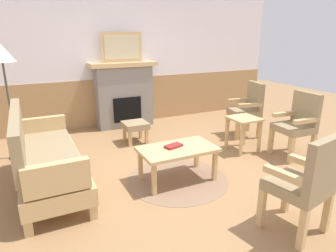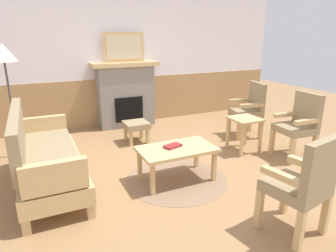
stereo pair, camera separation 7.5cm
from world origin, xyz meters
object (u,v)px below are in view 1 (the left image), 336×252
Objects in this scene: armchair_by_window_left at (298,122)px; floor_lamp_by_couch at (2,60)px; couch at (46,159)px; side_table at (244,125)px; footstool at (135,126)px; armchair_front_left at (306,181)px; armchair_near_fireplace at (248,107)px; book_on_table at (173,146)px; fireplace at (124,94)px; framed_picture at (122,47)px; coffee_table at (178,152)px.

floor_lamp_by_couch is (-3.84, 1.79, 0.91)m from armchair_by_window_left.
side_table is at bearing -0.97° from couch.
footstool is 2.19m from floor_lamp_by_couch.
armchair_near_fireplace is at bearing 59.61° from armchair_front_left.
footstool is at bearing 141.92° from side_table.
couch is 1.54m from book_on_table.
fireplace reaches higher than armchair_near_fireplace.
floor_lamp_by_couch is at bearing -156.74° from framed_picture.
fireplace is at bearing 86.94° from coffee_table.
book_on_table is (-0.17, -2.51, -1.10)m from framed_picture.
fireplace is 0.72× the size of couch.
footstool is 0.41× the size of armchair_front_left.
armchair_near_fireplace and armchair_by_window_left have the same top height.
footstool is at bearing 140.94° from armchair_by_window_left.
armchair_by_window_left is (0.03, -1.08, 0.00)m from armchair_near_fireplace.
coffee_table is at bearing -49.88° from book_on_table.
armchair_by_window_left and armchair_front_left have the same top height.
armchair_front_left reaches higher than book_on_table.
side_table reaches higher than coffee_table.
armchair_near_fireplace is 3.99m from floor_lamp_by_couch.
armchair_by_window_left is 0.79m from side_table.
couch is 1.84× the size of armchair_front_left.
floor_lamp_by_couch reaches higher than couch.
fireplace is 2.57m from coffee_table.
floor_lamp_by_couch is at bearing 137.70° from book_on_table.
fireplace reaches higher than armchair_by_window_left.
book_on_table is 0.23× the size of armchair_by_window_left.
couch reaches higher than footstool.
armchair_near_fireplace is 2.82m from armchair_front_left.
armchair_by_window_left is at bearing -88.66° from armchair_near_fireplace.
floor_lamp_by_couch is (-1.84, 0.16, 1.17)m from footstool.
armchair_by_window_left is 1.00× the size of armchair_front_left.
couch is 4.50× the size of footstool.
armchair_front_left is at bearing -84.23° from framed_picture.
armchair_by_window_left is at bearing -54.90° from fireplace.
framed_picture is 1.64m from footstool.
footstool is 3.04m from armchair_front_left.
framed_picture is 0.82× the size of armchair_by_window_left.
armchair_front_left is (0.55, -2.97, 0.25)m from footstool.
side_table is at bearing 14.83° from book_on_table.
couch is 1.84× the size of armchair_by_window_left.
armchair_by_window_left is at bearing -9.16° from couch.
fireplace is 2.66m from couch.
armchair_by_window_left is at bearing 42.89° from armchair_front_left.
framed_picture reaches higher than coffee_table.
book_on_table is 0.23× the size of armchair_near_fireplace.
side_table is at bearing -134.62° from armchair_near_fireplace.
couch is 3.27× the size of side_table.
armchair_by_window_left is at bearing -41.32° from side_table.
footstool is at bearing 90.34° from coffee_table.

